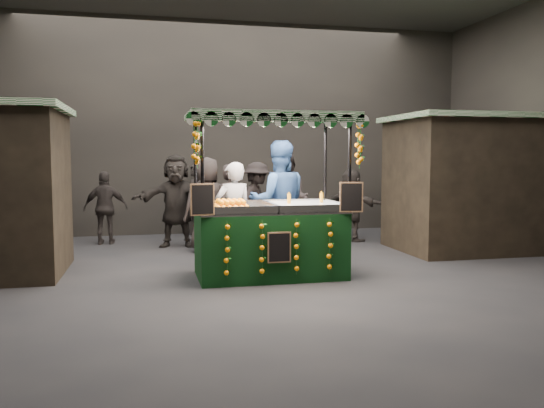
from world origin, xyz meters
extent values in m
plane|color=black|center=(0.00, 0.00, 0.00)|extent=(12.00, 12.00, 0.00)
cube|color=black|center=(0.00, 5.00, 2.50)|extent=(12.00, 0.10, 5.00)
cube|color=black|center=(0.00, -5.00, 2.50)|extent=(12.00, 0.10, 5.00)
cube|color=black|center=(4.40, 1.50, 1.25)|extent=(2.80, 2.00, 2.50)
cube|color=#0F4816|center=(4.40, 1.50, 2.55)|extent=(3.00, 2.20, 0.10)
cube|color=black|center=(0.08, -0.02, 0.49)|extent=(2.17, 1.18, 0.99)
cube|color=#ACAEB3|center=(0.08, -0.02, 1.01)|extent=(2.17, 1.18, 0.04)
cylinder|color=black|center=(-0.98, -0.58, 1.18)|extent=(0.05, 0.05, 2.37)
cylinder|color=black|center=(1.13, -0.58, 1.18)|extent=(0.05, 0.05, 2.37)
cylinder|color=black|center=(-0.98, 0.54, 1.18)|extent=(0.05, 0.05, 2.37)
cylinder|color=black|center=(1.13, 0.54, 1.18)|extent=(0.05, 0.05, 2.37)
cube|color=#0F4816|center=(0.08, -0.02, 2.41)|extent=(2.42, 1.43, 0.08)
cube|color=white|center=(0.67, -0.02, 1.07)|extent=(0.97, 1.07, 0.08)
cube|color=black|center=(-0.99, -0.64, 1.23)|extent=(0.33, 0.09, 0.43)
cube|color=black|center=(1.14, -0.64, 1.23)|extent=(0.33, 0.09, 0.43)
cube|color=black|center=(0.08, -0.65, 0.54)|extent=(0.34, 0.02, 0.43)
imported|color=slate|center=(-0.34, 0.85, 0.86)|extent=(0.71, 0.55, 1.72)
imported|color=navy|center=(0.46, 1.02, 1.04)|extent=(1.08, 0.87, 2.09)
imported|color=black|center=(-0.20, 1.97, 0.84)|extent=(0.73, 0.67, 1.67)
imported|color=#2E2625|center=(0.96, 2.38, 0.95)|extent=(1.17, 1.14, 1.90)
imported|color=#282220|center=(-2.57, 3.77, 0.76)|extent=(0.91, 0.43, 1.52)
imported|color=black|center=(0.56, 3.40, 0.85)|extent=(1.17, 1.26, 1.70)
imported|color=#2E2725|center=(-0.61, 2.39, 0.90)|extent=(0.94, 0.67, 1.81)
imported|color=#2B2623|center=(2.57, 3.08, 0.78)|extent=(1.12, 1.48, 1.55)
imported|color=black|center=(-0.66, 4.60, 0.82)|extent=(0.43, 0.62, 1.65)
imported|color=black|center=(-1.15, 3.12, 0.93)|extent=(1.79, 0.79, 1.87)
camera|label=1|loc=(-1.70, -8.09, 1.80)|focal=36.43mm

